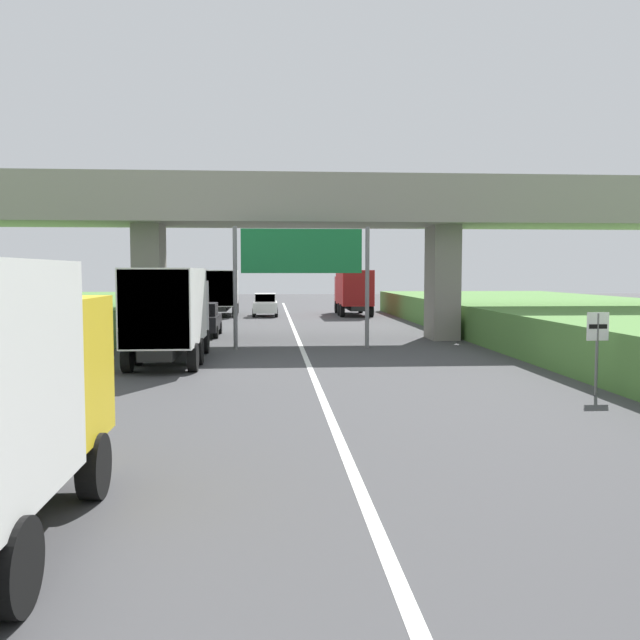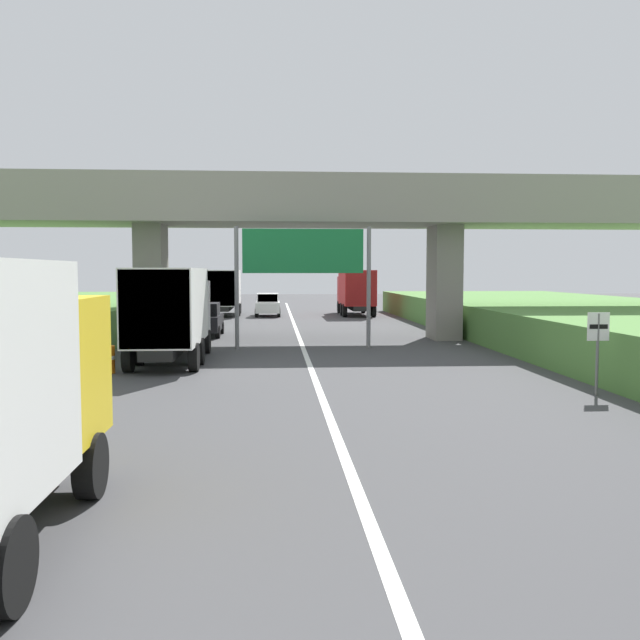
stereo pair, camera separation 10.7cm
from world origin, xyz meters
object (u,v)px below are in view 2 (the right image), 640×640
object	(u,v)px
truck_red	(355,290)
construction_barrel_4	(136,344)
construction_barrel_5	(159,333)
car_white	(268,305)
construction_barrel_3	(106,359)
truck_green	(224,290)
car_black	(204,320)
overhead_highway_sign	(303,259)
speed_limit_sign	(598,340)
truck_silver	(171,310)
construction_barrel_2	(68,383)

from	to	relation	value
truck_red	construction_barrel_4	world-z (taller)	truck_red
truck_red	construction_barrel_5	distance (m)	22.88
car_white	construction_barrel_3	world-z (taller)	car_white
car_white	truck_green	bearing A→B (deg)	162.69
truck_green	car_white	bearing A→B (deg)	-17.31
car_black	construction_barrel_4	xyz separation A→B (m)	(-1.84, -7.98, -0.40)
overhead_highway_sign	speed_limit_sign	bearing A→B (deg)	-57.65
truck_red	car_white	distance (m)	6.84
speed_limit_sign	truck_green	xyz separation A→B (m)	(-12.43, 34.19, 0.46)
overhead_highway_sign	construction_barrel_4	size ratio (longest dim) A/B	6.53
truck_green	construction_barrel_3	distance (m)	29.42
truck_green	construction_barrel_5	size ratio (longest dim) A/B	8.11
speed_limit_sign	construction_barrel_3	xyz separation A→B (m)	(-14.13, 4.86, -1.02)
construction_barrel_5	construction_barrel_4	bearing A→B (deg)	-91.37
truck_silver	truck_green	size ratio (longest dim) A/B	1.00
car_black	construction_barrel_5	distance (m)	3.70
construction_barrel_4	construction_barrel_5	size ratio (longest dim) A/B	1.00
speed_limit_sign	construction_barrel_2	world-z (taller)	speed_limit_sign
overhead_highway_sign	truck_green	distance (m)	23.15
construction_barrel_3	car_white	bearing A→B (deg)	80.00
truck_red	car_black	size ratio (longest dim) A/B	1.78
truck_silver	construction_barrel_2	world-z (taller)	truck_silver
truck_red	construction_barrel_2	xyz separation A→B (m)	(-11.51, -33.87, -1.47)
speed_limit_sign	truck_silver	bearing A→B (deg)	149.42
truck_silver	car_white	distance (m)	26.08
truck_green	car_black	distance (m)	16.65
overhead_highway_sign	construction_barrel_3	bearing A→B (deg)	-134.61
overhead_highway_sign	car_black	size ratio (longest dim) A/B	1.43
speed_limit_sign	truck_red	bearing A→B (deg)	94.10
construction_barrel_3	construction_barrel_5	xyz separation A→B (m)	(0.12, 9.46, 0.00)
truck_red	construction_barrel_5	size ratio (longest dim) A/B	8.11
truck_green	construction_barrel_3	xyz separation A→B (m)	(-1.70, -29.33, -1.47)
overhead_highway_sign	construction_barrel_5	bearing A→B (deg)	158.23
speed_limit_sign	truck_red	world-z (taller)	truck_red
car_black	construction_barrel_3	xyz separation A→B (m)	(-1.84, -12.72, -0.40)
overhead_highway_sign	car_black	world-z (taller)	overhead_highway_sign
speed_limit_sign	construction_barrel_3	world-z (taller)	speed_limit_sign
truck_red	car_white	xyz separation A→B (m)	(-6.70, -0.83, -1.08)
overhead_highway_sign	construction_barrel_2	size ratio (longest dim) A/B	6.53
overhead_highway_sign	truck_silver	distance (m)	6.90
overhead_highway_sign	construction_barrel_5	world-z (taller)	overhead_highway_sign
construction_barrel_4	overhead_highway_sign	bearing A→B (deg)	17.27
construction_barrel_2	construction_barrel_3	bearing A→B (deg)	92.20
car_black	truck_green	bearing A→B (deg)	90.49
truck_red	car_black	world-z (taller)	truck_red
truck_red	car_white	bearing A→B (deg)	-172.92
speed_limit_sign	car_black	xyz separation A→B (m)	(-12.29, 17.57, -0.62)
truck_green	car_white	world-z (taller)	truck_green
speed_limit_sign	construction_barrel_2	xyz separation A→B (m)	(-13.95, 0.13, -1.02)
construction_barrel_2	construction_barrel_4	distance (m)	9.46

